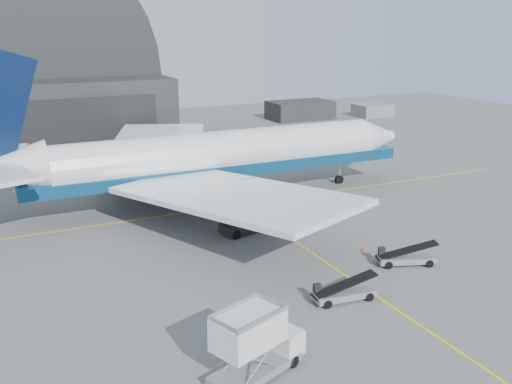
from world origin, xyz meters
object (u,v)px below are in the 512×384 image
catering_truck (255,344)px  belt_loader_a (343,293)px  airliner (206,157)px  pushback_tug (243,225)px  belt_loader_b (405,258)px

catering_truck → belt_loader_a: size_ratio=1.27×
airliner → pushback_tug: 12.38m
airliner → belt_loader_a: bearing=-89.3°
airliner → belt_loader_a: 28.81m
belt_loader_a → belt_loader_b: size_ratio=0.98×
airliner → catering_truck: airliner is taller
airliner → catering_truck: (-10.10, -34.44, -3.22)m
belt_loader_a → belt_loader_b: (8.85, 3.35, 0.02)m
airliner → belt_loader_b: size_ratio=10.16×
airliner → belt_loader_a: size_ratio=10.40×
airliner → pushback_tug: size_ratio=11.71×
belt_loader_b → airliner: bearing=130.5°
catering_truck → belt_loader_b: 21.50m
airliner → catering_truck: bearing=-106.3°
pushback_tug → catering_truck: bearing=-124.0°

